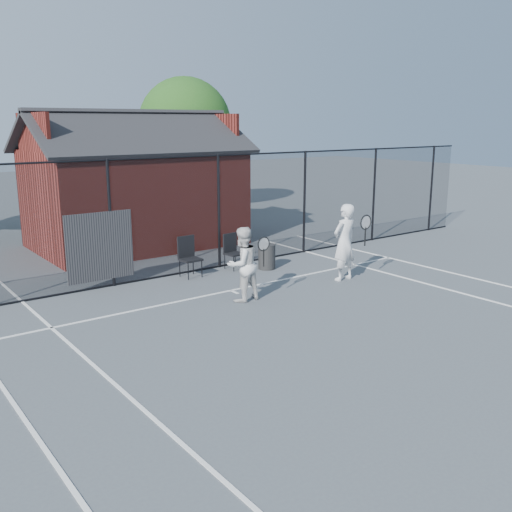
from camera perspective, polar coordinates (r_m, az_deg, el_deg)
ground at (r=11.00m, az=6.36°, el=-7.08°), size 80.00×80.00×0.00m
court_lines at (r=10.15m, az=11.51°, el=-9.04°), size 11.02×18.00×0.01m
fence at (r=14.41m, az=-8.09°, el=3.70°), size 22.04×3.00×3.00m
clubhouse at (r=18.29m, az=-11.97°, el=6.06°), size 6.50×4.36×4.19m
tree_right at (r=25.35m, az=-7.10°, el=12.94°), size 3.97×3.97×5.70m
player_front at (r=14.07m, az=8.84°, el=1.38°), size 0.86×0.64×1.89m
player_back at (r=12.30m, az=-1.36°, el=-0.83°), size 0.91×0.69×1.63m
chair_left at (r=14.35m, az=-6.57°, el=-0.16°), size 0.50×0.52×1.00m
chair_right at (r=15.05m, az=-2.17°, el=0.39°), size 0.49×0.50×0.92m
waste_bin at (r=15.09m, az=1.08°, el=-0.07°), size 0.49×0.49×0.66m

